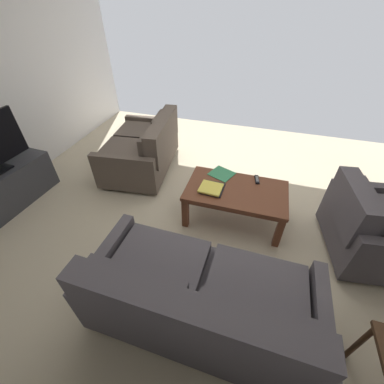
{
  "coord_description": "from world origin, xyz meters",
  "views": [
    {
      "loc": [
        -0.35,
        2.32,
        2.2
      ],
      "look_at": [
        0.19,
        0.52,
        0.64
      ],
      "focal_mm": 23.0,
      "sensor_mm": 36.0,
      "label": 1
    }
  ],
  "objects_px": {
    "coffee_table": "(236,194)",
    "tv_remote": "(257,179)",
    "loose_magazine": "(221,174)",
    "armchair_side": "(373,228)",
    "tv_stand": "(7,189)",
    "loveseat_near": "(144,149)",
    "book_stack": "(212,188)",
    "sofa_main": "(199,302)"
  },
  "relations": [
    {
      "from": "loveseat_near",
      "to": "loose_magazine",
      "type": "distance_m",
      "value": 1.34
    },
    {
      "from": "sofa_main",
      "to": "armchair_side",
      "type": "height_order",
      "value": "sofa_main"
    },
    {
      "from": "coffee_table",
      "to": "book_stack",
      "type": "xyz_separation_m",
      "value": [
        0.27,
        0.08,
        0.09
      ]
    },
    {
      "from": "loose_magazine",
      "to": "tv_remote",
      "type": "bearing_deg",
      "value": 112.05
    },
    {
      "from": "coffee_table",
      "to": "tv_remote",
      "type": "distance_m",
      "value": 0.32
    },
    {
      "from": "loose_magazine",
      "to": "armchair_side",
      "type": "bearing_deg",
      "value": 100.68
    },
    {
      "from": "sofa_main",
      "to": "coffee_table",
      "type": "relative_size",
      "value": 1.58
    },
    {
      "from": "loveseat_near",
      "to": "coffee_table",
      "type": "xyz_separation_m",
      "value": [
        -1.48,
        0.7,
        0.03
      ]
    },
    {
      "from": "tv_remote",
      "to": "coffee_table",
      "type": "bearing_deg",
      "value": 49.7
    },
    {
      "from": "armchair_side",
      "to": "loose_magazine",
      "type": "bearing_deg",
      "value": -12.21
    },
    {
      "from": "loveseat_near",
      "to": "book_stack",
      "type": "distance_m",
      "value": 1.45
    },
    {
      "from": "coffee_table",
      "to": "tv_remote",
      "type": "xyz_separation_m",
      "value": [
        -0.2,
        -0.24,
        0.08
      ]
    },
    {
      "from": "sofa_main",
      "to": "tv_stand",
      "type": "distance_m",
      "value": 2.82
    },
    {
      "from": "tv_stand",
      "to": "coffee_table",
      "type": "bearing_deg",
      "value": -168.53
    },
    {
      "from": "tv_remote",
      "to": "armchair_side",
      "type": "bearing_deg",
      "value": 163.89
    },
    {
      "from": "sofa_main",
      "to": "armchair_side",
      "type": "relative_size",
      "value": 1.78
    },
    {
      "from": "sofa_main",
      "to": "book_stack",
      "type": "height_order",
      "value": "sofa_main"
    },
    {
      "from": "armchair_side",
      "to": "tv_remote",
      "type": "relative_size",
      "value": 6.06
    },
    {
      "from": "loveseat_near",
      "to": "armchair_side",
      "type": "bearing_deg",
      "value": 164.42
    },
    {
      "from": "sofa_main",
      "to": "loveseat_near",
      "type": "xyz_separation_m",
      "value": [
        1.41,
        -2.03,
        -0.02
      ]
    },
    {
      "from": "tv_stand",
      "to": "book_stack",
      "type": "relative_size",
      "value": 4.36
    },
    {
      "from": "coffee_table",
      "to": "loveseat_near",
      "type": "bearing_deg",
      "value": -25.24
    },
    {
      "from": "armchair_side",
      "to": "book_stack",
      "type": "height_order",
      "value": "armchair_side"
    },
    {
      "from": "coffee_table",
      "to": "armchair_side",
      "type": "relative_size",
      "value": 1.13
    },
    {
      "from": "tv_stand",
      "to": "loose_magazine",
      "type": "relative_size",
      "value": 4.49
    },
    {
      "from": "book_stack",
      "to": "armchair_side",
      "type": "bearing_deg",
      "value": 179.3
    },
    {
      "from": "loose_magazine",
      "to": "sofa_main",
      "type": "bearing_deg",
      "value": 28.25
    },
    {
      "from": "book_stack",
      "to": "tv_stand",
      "type": "bearing_deg",
      "value": 10.86
    },
    {
      "from": "book_stack",
      "to": "loose_magazine",
      "type": "distance_m",
      "value": 0.33
    },
    {
      "from": "loveseat_near",
      "to": "tv_remote",
      "type": "xyz_separation_m",
      "value": [
        -1.69,
        0.46,
        0.11
      ]
    },
    {
      "from": "coffee_table",
      "to": "tv_remote",
      "type": "relative_size",
      "value": 6.83
    },
    {
      "from": "loveseat_near",
      "to": "tv_stand",
      "type": "relative_size",
      "value": 1.2
    },
    {
      "from": "book_stack",
      "to": "loose_magazine",
      "type": "xyz_separation_m",
      "value": [
        -0.05,
        -0.33,
        -0.01
      ]
    },
    {
      "from": "coffee_table",
      "to": "tv_stand",
      "type": "height_order",
      "value": "tv_stand"
    },
    {
      "from": "sofa_main",
      "to": "loveseat_near",
      "type": "height_order",
      "value": "sofa_main"
    },
    {
      "from": "loveseat_near",
      "to": "book_stack",
      "type": "bearing_deg",
      "value": 147.24
    },
    {
      "from": "sofa_main",
      "to": "coffee_table",
      "type": "xyz_separation_m",
      "value": [
        -0.08,
        -1.33,
        0.02
      ]
    },
    {
      "from": "coffee_table",
      "to": "armchair_side",
      "type": "bearing_deg",
      "value": 175.79
    },
    {
      "from": "sofa_main",
      "to": "coffee_table",
      "type": "height_order",
      "value": "sofa_main"
    },
    {
      "from": "coffee_table",
      "to": "book_stack",
      "type": "distance_m",
      "value": 0.29
    },
    {
      "from": "loveseat_near",
      "to": "tv_stand",
      "type": "bearing_deg",
      "value": 44.04
    },
    {
      "from": "tv_remote",
      "to": "loveseat_near",
      "type": "bearing_deg",
      "value": -15.21
    }
  ]
}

